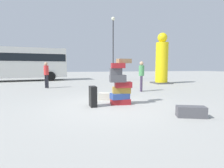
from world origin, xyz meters
TOP-DOWN VIEW (x-y plane):
  - ground_plane at (0.00, 0.00)m, footprint 80.00×80.00m
  - suitcase_tower at (0.38, 0.13)m, footprint 0.85×0.60m
  - suitcase_cream_behind_tower at (0.03, 1.11)m, footprint 0.68×0.53m
  - suitcase_charcoal_foreground_far at (0.94, 2.07)m, footprint 0.59×0.40m
  - suitcase_charcoal_left_side at (1.83, -1.91)m, footprint 0.83×0.56m
  - suitcase_black_white_trunk at (-0.65, 0.01)m, footprint 0.25×0.43m
  - person_bearded_onlooker at (2.47, 3.08)m, footprint 0.30×0.33m
  - person_tourist_with_camera at (-2.91, 5.94)m, footprint 0.30×0.30m
  - yellow_dummy_statue at (5.92, 7.00)m, footprint 1.40×1.40m
  - parked_bus at (-6.26, 12.42)m, footprint 9.07×3.86m
  - lamp_post at (2.89, 11.35)m, footprint 0.36×0.36m

SIDE VIEW (x-z plane):
  - ground_plane at x=0.00m, z-range 0.00..0.00m
  - suitcase_charcoal_foreground_far at x=0.94m, z-range 0.00..0.25m
  - suitcase_cream_behind_tower at x=0.03m, z-range 0.00..0.29m
  - suitcase_charcoal_left_side at x=1.83m, z-range 0.00..0.31m
  - suitcase_black_white_trunk at x=-0.65m, z-range 0.00..0.72m
  - suitcase_tower at x=0.38m, z-range -0.15..1.54m
  - person_tourist_with_camera at x=-2.91m, z-range 0.17..1.85m
  - person_bearded_onlooker at x=2.47m, z-range 0.17..1.85m
  - yellow_dummy_statue at x=5.92m, z-range -0.23..3.88m
  - parked_bus at x=-6.26m, z-range 0.26..3.41m
  - lamp_post at x=2.89m, z-range 0.95..7.27m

